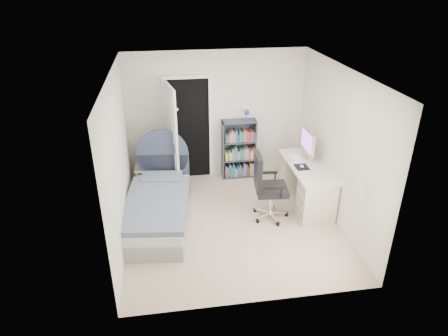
{
  "coord_description": "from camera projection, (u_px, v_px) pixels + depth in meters",
  "views": [
    {
      "loc": [
        -0.98,
        -5.46,
        3.75
      ],
      "look_at": [
        -0.12,
        0.11,
        0.97
      ],
      "focal_mm": 32.0,
      "sensor_mm": 36.0,
      "label": 1
    }
  ],
  "objects": [
    {
      "name": "room_shell",
      "position": [
        233.0,
        154.0,
        6.08
      ],
      "size": [
        3.5,
        3.7,
        2.6
      ],
      "color": "tan",
      "rests_on": "ground"
    },
    {
      "name": "desk",
      "position": [
        306.0,
        182.0,
        7.03
      ],
      "size": [
        0.61,
        1.53,
        1.26
      ],
      "color": "beige",
      "rests_on": "ground"
    },
    {
      "name": "office_chair",
      "position": [
        266.0,
        184.0,
        6.51
      ],
      "size": [
        0.61,
        0.62,
        1.16
      ],
      "color": "silver",
      "rests_on": "ground"
    },
    {
      "name": "bed",
      "position": [
        158.0,
        206.0,
        6.56
      ],
      "size": [
        1.2,
        2.16,
        1.27
      ],
      "color": "gray",
      "rests_on": "ground"
    },
    {
      "name": "nightstand",
      "position": [
        145.0,
        172.0,
        7.47
      ],
      "size": [
        0.38,
        0.38,
        0.57
      ],
      "color": "#C7B97A",
      "rests_on": "ground"
    },
    {
      "name": "bookcase",
      "position": [
        239.0,
        151.0,
        7.92
      ],
      "size": [
        0.66,
        0.28,
        1.4
      ],
      "color": "#36414A",
      "rests_on": "ground"
    },
    {
      "name": "floor_lamp",
      "position": [
        176.0,
        152.0,
        7.67
      ],
      "size": [
        0.22,
        0.22,
        1.53
      ],
      "color": "silver",
      "rests_on": "ground"
    },
    {
      "name": "door",
      "position": [
        178.0,
        134.0,
        7.42
      ],
      "size": [
        0.92,
        0.82,
        2.06
      ],
      "color": "black",
      "rests_on": "ground"
    }
  ]
}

